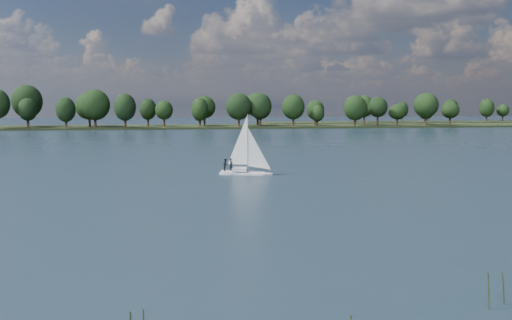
% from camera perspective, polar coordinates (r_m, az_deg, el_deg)
% --- Properties ---
extents(ground, '(700.00, 700.00, 0.00)m').
position_cam_1_polar(ground, '(129.83, -8.40, 1.43)').
color(ground, '#233342').
rests_on(ground, ground).
extents(far_shore, '(660.00, 40.00, 1.50)m').
position_cam_1_polar(far_shore, '(241.67, -9.17, 3.21)').
color(far_shore, black).
rests_on(far_shore, ground).
extents(far_shore_back, '(220.00, 30.00, 1.40)m').
position_cam_1_polar(far_shore_back, '(332.66, 19.48, 3.54)').
color(far_shore_back, black).
rests_on(far_shore_back, ground).
extents(sailboat, '(6.45, 3.75, 8.20)m').
position_cam_1_polar(sailboat, '(73.52, -1.34, 0.29)').
color(sailboat, white).
rests_on(sailboat, ground).
extents(treeline, '(563.10, 74.07, 18.82)m').
position_cam_1_polar(treeline, '(238.07, -10.72, 5.13)').
color(treeline, black).
rests_on(treeline, ground).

